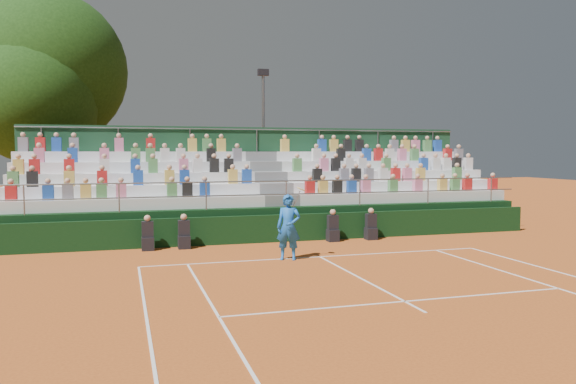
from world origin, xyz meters
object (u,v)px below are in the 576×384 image
object	(u,v)px
tennis_player	(289,227)
tree_west	(33,98)
floodlight_mast	(263,129)
tree_east	(48,70)

from	to	relation	value
tennis_player	tree_west	bearing A→B (deg)	124.11
tennis_player	floodlight_mast	xyz separation A→B (m)	(2.64, 13.67, 3.55)
tennis_player	tree_west	xyz separation A→B (m)	(-8.80, 13.00, 4.83)
tree_east	tennis_player	bearing A→B (deg)	-60.16
tree_west	floodlight_mast	world-z (taller)	tree_west
tennis_player	floodlight_mast	size ratio (longest dim) A/B	0.29
tree_west	tennis_player	bearing A→B (deg)	-55.89
floodlight_mast	tree_west	bearing A→B (deg)	-176.63
tree_west	tree_east	distance (m)	2.17
tennis_player	tree_east	size ratio (longest dim) A/B	0.20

